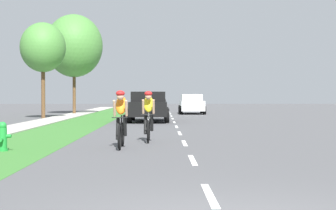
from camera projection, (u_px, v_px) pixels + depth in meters
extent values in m
plane|color=#4C4C4F|center=(175.00, 124.00, 25.36)|extent=(120.00, 120.00, 0.00)
cube|color=#38722D|center=(79.00, 124.00, 25.29)|extent=(2.77, 70.00, 0.01)
cube|color=#B2ADA3|center=(34.00, 124.00, 25.26)|extent=(1.65, 70.00, 0.10)
cube|color=white|center=(210.00, 195.00, 7.36)|extent=(0.12, 1.80, 0.01)
cube|color=white|center=(193.00, 160.00, 11.36)|extent=(0.12, 1.80, 0.01)
cube|color=white|center=(184.00, 143.00, 15.36)|extent=(0.12, 1.80, 0.01)
cube|color=white|center=(180.00, 133.00, 19.36)|extent=(0.12, 1.80, 0.01)
cube|color=white|center=(176.00, 127.00, 23.36)|extent=(0.12, 1.80, 0.01)
cube|color=white|center=(174.00, 122.00, 27.36)|extent=(0.12, 1.80, 0.01)
cube|color=white|center=(173.00, 119.00, 31.36)|extent=(0.12, 1.80, 0.01)
cube|color=white|center=(171.00, 116.00, 35.36)|extent=(0.12, 1.80, 0.01)
cube|color=white|center=(170.00, 114.00, 39.36)|extent=(0.12, 1.80, 0.01)
cube|color=white|center=(169.00, 112.00, 43.35)|extent=(0.12, 1.80, 0.01)
cube|color=white|center=(169.00, 111.00, 47.35)|extent=(0.12, 1.80, 0.01)
cube|color=white|center=(168.00, 110.00, 51.35)|extent=(0.12, 1.80, 0.01)
cube|color=white|center=(168.00, 108.00, 55.35)|extent=(0.12, 1.80, 0.01)
cylinder|color=#1E8C33|center=(3.00, 150.00, 13.18)|extent=(0.28, 0.28, 0.06)
cylinder|color=#1E8C33|center=(3.00, 138.00, 13.18)|extent=(0.22, 0.22, 0.55)
sphere|color=#1E8C33|center=(3.00, 126.00, 13.17)|extent=(0.21, 0.21, 0.21)
cylinder|color=#1E8C33|center=(9.00, 136.00, 13.18)|extent=(0.12, 0.09, 0.09)
cylinder|color=#1E8C33|center=(1.00, 140.00, 13.01)|extent=(0.11, 0.14, 0.11)
torus|color=black|center=(123.00, 134.00, 14.46)|extent=(0.06, 0.68, 0.68)
torus|color=black|center=(120.00, 137.00, 13.42)|extent=(0.06, 0.68, 0.68)
cylinder|color=black|center=(121.00, 129.00, 13.84)|extent=(0.04, 0.59, 0.43)
cylinder|color=black|center=(122.00, 125.00, 14.12)|extent=(0.04, 0.04, 0.55)
cylinder|color=black|center=(121.00, 117.00, 13.88)|extent=(0.03, 0.55, 0.03)
cylinder|color=black|center=(120.00, 118.00, 13.43)|extent=(0.42, 0.02, 0.02)
ellipsoid|color=orange|center=(121.00, 105.00, 13.95)|extent=(0.30, 0.54, 0.63)
sphere|color=tan|center=(120.00, 96.00, 13.66)|extent=(0.20, 0.20, 0.20)
ellipsoid|color=red|center=(120.00, 93.00, 13.66)|extent=(0.24, 0.28, 0.16)
cylinder|color=tan|center=(114.00, 108.00, 13.67)|extent=(0.07, 0.26, 0.45)
cylinder|color=tan|center=(126.00, 108.00, 13.67)|extent=(0.07, 0.26, 0.45)
cylinder|color=black|center=(118.00, 129.00, 14.04)|extent=(0.10, 0.30, 0.60)
cylinder|color=black|center=(125.00, 125.00, 13.99)|extent=(0.10, 0.25, 0.61)
torus|color=black|center=(149.00, 130.00, 16.42)|extent=(0.06, 0.68, 0.68)
torus|color=black|center=(148.00, 132.00, 15.38)|extent=(0.06, 0.68, 0.68)
cylinder|color=silver|center=(148.00, 125.00, 15.79)|extent=(0.04, 0.59, 0.43)
cylinder|color=silver|center=(149.00, 121.00, 16.07)|extent=(0.04, 0.04, 0.55)
cylinder|color=silver|center=(149.00, 114.00, 15.84)|extent=(0.03, 0.55, 0.03)
cylinder|color=black|center=(148.00, 115.00, 15.39)|extent=(0.42, 0.02, 0.02)
ellipsoid|color=yellow|center=(149.00, 104.00, 15.90)|extent=(0.30, 0.54, 0.63)
sphere|color=tan|center=(148.00, 96.00, 15.61)|extent=(0.20, 0.20, 0.20)
ellipsoid|color=red|center=(148.00, 94.00, 15.61)|extent=(0.24, 0.28, 0.16)
cylinder|color=tan|center=(143.00, 107.00, 15.62)|extent=(0.07, 0.26, 0.45)
cylinder|color=tan|center=(154.00, 107.00, 15.62)|extent=(0.07, 0.26, 0.45)
cylinder|color=black|center=(145.00, 125.00, 15.99)|extent=(0.10, 0.30, 0.60)
cylinder|color=black|center=(152.00, 122.00, 15.94)|extent=(0.10, 0.25, 0.61)
cube|color=black|center=(149.00, 108.00, 28.08)|extent=(1.96, 5.10, 0.76)
cube|color=black|center=(148.00, 98.00, 27.31)|extent=(1.80, 1.78, 0.64)
cube|color=#1E2833|center=(148.00, 98.00, 26.59)|extent=(1.67, 0.08, 0.52)
cube|color=black|center=(133.00, 103.00, 29.08)|extent=(0.08, 2.80, 0.40)
cube|color=black|center=(165.00, 103.00, 29.11)|extent=(0.08, 2.80, 0.40)
cube|color=black|center=(150.00, 102.00, 30.59)|extent=(1.80, 0.08, 0.40)
cylinder|color=black|center=(129.00, 116.00, 26.55)|extent=(0.26, 0.76, 0.76)
cylinder|color=black|center=(167.00, 116.00, 26.57)|extent=(0.26, 0.76, 0.76)
cylinder|color=black|center=(133.00, 114.00, 29.61)|extent=(0.26, 0.76, 0.76)
cylinder|color=black|center=(166.00, 114.00, 29.63)|extent=(0.26, 0.76, 0.76)
cube|color=silver|center=(192.00, 106.00, 39.57)|extent=(1.76, 4.30, 0.76)
cube|color=silver|center=(192.00, 98.00, 39.71)|extent=(1.55, 2.24, 0.52)
cube|color=#1E2833|center=(192.00, 98.00, 38.75)|extent=(1.44, 0.08, 0.44)
cylinder|color=black|center=(181.00, 110.00, 38.24)|extent=(0.22, 0.64, 0.64)
cylinder|color=black|center=(204.00, 110.00, 38.26)|extent=(0.22, 0.64, 0.64)
cylinder|color=black|center=(180.00, 109.00, 40.90)|extent=(0.22, 0.64, 0.64)
cylinder|color=black|center=(202.00, 109.00, 40.92)|extent=(0.22, 0.64, 0.64)
cylinder|color=brown|center=(43.00, 92.00, 31.21)|extent=(0.24, 0.24, 3.28)
ellipsoid|color=#478438|center=(43.00, 47.00, 31.16)|extent=(2.77, 2.77, 3.05)
cylinder|color=brown|center=(74.00, 91.00, 39.22)|extent=(0.24, 0.24, 3.51)
ellipsoid|color=#478438|center=(74.00, 46.00, 39.16)|extent=(4.39, 4.39, 4.83)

